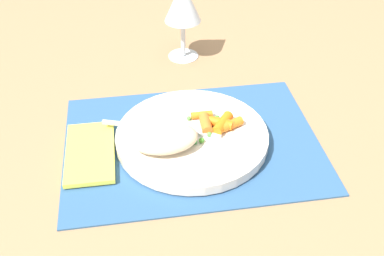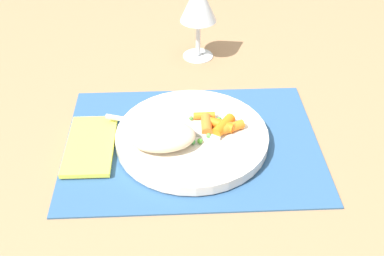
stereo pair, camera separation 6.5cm
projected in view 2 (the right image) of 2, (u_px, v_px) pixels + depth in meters
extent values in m
plane|color=#997551|center=(192.00, 143.00, 0.79)|extent=(2.40, 2.40, 0.00)
cube|color=#2D5684|center=(192.00, 142.00, 0.79)|extent=(0.43, 0.31, 0.01)
cylinder|color=silver|center=(192.00, 137.00, 0.78)|extent=(0.26, 0.26, 0.02)
ellipsoid|color=beige|center=(162.00, 136.00, 0.74)|extent=(0.11, 0.07, 0.04)
cylinder|color=orange|center=(223.00, 126.00, 0.78)|extent=(0.04, 0.05, 0.02)
cylinder|color=orange|center=(229.00, 129.00, 0.77)|extent=(0.05, 0.04, 0.02)
cylinder|color=orange|center=(222.00, 125.00, 0.78)|extent=(0.04, 0.04, 0.02)
cylinder|color=orange|center=(204.00, 116.00, 0.80)|extent=(0.04, 0.01, 0.01)
cylinder|color=orange|center=(222.00, 124.00, 0.78)|extent=(0.05, 0.03, 0.02)
cylinder|color=orange|center=(207.00, 125.00, 0.78)|extent=(0.02, 0.04, 0.02)
sphere|color=#519B3D|center=(194.00, 118.00, 0.80)|extent=(0.01, 0.01, 0.01)
sphere|color=green|center=(219.00, 120.00, 0.80)|extent=(0.01, 0.01, 0.01)
sphere|color=green|center=(222.00, 128.00, 0.78)|extent=(0.01, 0.01, 0.01)
sphere|color=green|center=(200.00, 141.00, 0.75)|extent=(0.01, 0.01, 0.01)
sphere|color=#549741|center=(209.00, 135.00, 0.76)|extent=(0.01, 0.01, 0.01)
sphere|color=#5A9735|center=(230.00, 127.00, 0.78)|extent=(0.01, 0.01, 0.01)
sphere|color=green|center=(190.00, 140.00, 0.76)|extent=(0.01, 0.01, 0.01)
sphere|color=#459A45|center=(190.00, 142.00, 0.75)|extent=(0.01, 0.01, 0.01)
cube|color=silver|center=(208.00, 134.00, 0.77)|extent=(0.05, 0.03, 0.01)
cube|color=silver|center=(149.00, 124.00, 0.79)|extent=(0.15, 0.06, 0.01)
cylinder|color=silver|center=(198.00, 55.00, 1.02)|extent=(0.07, 0.07, 0.00)
cylinder|color=silver|center=(198.00, 38.00, 1.00)|extent=(0.01, 0.01, 0.08)
cone|color=silver|center=(198.00, 1.00, 0.94)|extent=(0.08, 0.08, 0.08)
cube|color=#EAE54C|center=(90.00, 145.00, 0.77)|extent=(0.08, 0.15, 0.01)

